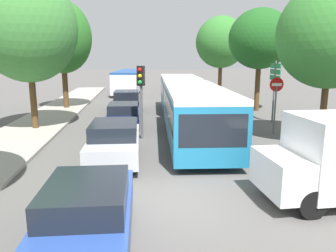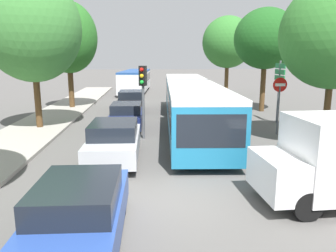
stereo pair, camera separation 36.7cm
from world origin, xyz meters
name	(u,v)px [view 1 (the left image)]	position (x,y,z in m)	size (l,w,h in m)	color
ground_plane	(175,201)	(0.00, 0.00, 0.00)	(200.00, 200.00, 0.00)	#565451
kerb_strip_left	(54,114)	(-6.53, 14.06, 0.07)	(3.20, 38.12, 0.14)	#9E998E
articulated_bus	(187,100)	(1.81, 9.97, 1.42)	(3.31, 16.72, 2.47)	teal
city_bus_rear	(129,80)	(-1.82, 28.12, 1.38)	(3.28, 11.21, 2.38)	silver
queued_car_blue	(88,214)	(-1.98, -1.93, 0.71)	(1.74, 4.03, 1.39)	#284799
queued_car_silver	(115,141)	(-1.82, 3.76, 0.74)	(1.83, 4.23, 1.46)	#B7BABF
queued_car_navy	(124,116)	(-1.70, 9.34, 0.70)	(1.72, 3.98, 1.38)	navy
queued_car_black	(127,101)	(-1.71, 15.15, 0.74)	(1.83, 4.23, 1.47)	black
traffic_light	(141,86)	(-0.77, 6.98, 2.50)	(0.38, 0.40, 3.40)	#56595E
no_entry_sign	(276,97)	(5.87, 7.46, 1.88)	(0.70, 0.08, 2.82)	#56595E
direction_sign_post	(275,79)	(6.99, 10.29, 2.57)	(0.10, 1.40, 3.60)	#56595E
tree_left_mid	(28,31)	(-6.28, 9.30, 5.07)	(4.90, 4.90, 7.91)	#51381E
tree_left_far	(62,39)	(-6.23, 16.56, 5.04)	(4.15, 4.15, 7.72)	#51381E
tree_right_near	(331,35)	(7.27, 5.57, 4.69)	(4.50, 4.50, 6.98)	#51381E
tree_right_mid	(260,39)	(7.59, 14.60, 5.01)	(4.31, 4.31, 7.10)	#51381E
tree_right_far	(221,42)	(7.46, 24.81, 5.24)	(5.02, 5.02, 7.78)	#51381E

